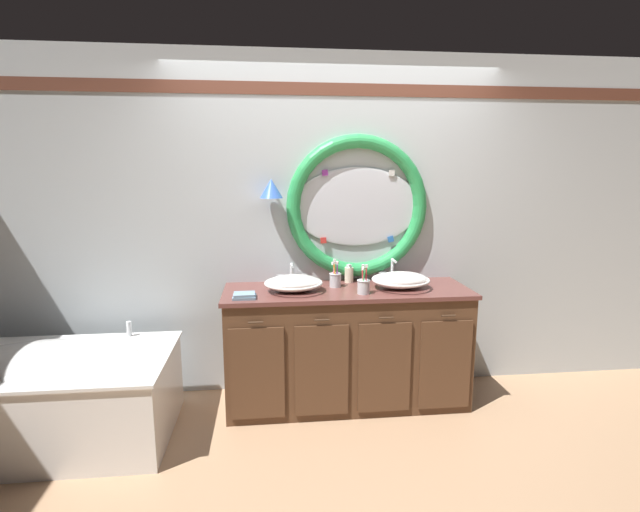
{
  "coord_description": "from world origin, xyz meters",
  "views": [
    {
      "loc": [
        -0.5,
        -3.03,
        1.74
      ],
      "look_at": [
        -0.14,
        0.25,
        1.13
      ],
      "focal_mm": 26.39,
      "sensor_mm": 36.0,
      "label": 1
    }
  ],
  "objects_px": {
    "sink_basin_right": "(401,280)",
    "toothbrush_holder_left": "(335,279)",
    "toothbrush_holder_right": "(364,286)",
    "soap_dispenser": "(349,274)",
    "bathtub": "(48,391)",
    "folded_hand_towel": "(244,296)",
    "sink_basin_left": "(293,283)"
  },
  "relations": [
    {
      "from": "bathtub",
      "to": "folded_hand_towel",
      "type": "height_order",
      "value": "folded_hand_towel"
    },
    {
      "from": "bathtub",
      "to": "folded_hand_towel",
      "type": "relative_size",
      "value": 9.96
    },
    {
      "from": "toothbrush_holder_left",
      "to": "toothbrush_holder_right",
      "type": "bearing_deg",
      "value": -51.66
    },
    {
      "from": "toothbrush_holder_left",
      "to": "soap_dispenser",
      "type": "xyz_separation_m",
      "value": [
        0.13,
        0.13,
        0.0
      ]
    },
    {
      "from": "toothbrush_holder_left",
      "to": "soap_dispenser",
      "type": "distance_m",
      "value": 0.18
    },
    {
      "from": "bathtub",
      "to": "sink_basin_right",
      "type": "distance_m",
      "value": 2.48
    },
    {
      "from": "bathtub",
      "to": "sink_basin_left",
      "type": "bearing_deg",
      "value": 10.16
    },
    {
      "from": "bathtub",
      "to": "sink_basin_right",
      "type": "relative_size",
      "value": 3.65
    },
    {
      "from": "bathtub",
      "to": "sink_basin_right",
      "type": "height_order",
      "value": "sink_basin_right"
    },
    {
      "from": "toothbrush_holder_left",
      "to": "toothbrush_holder_right",
      "type": "xyz_separation_m",
      "value": [
        0.17,
        -0.22,
        -0.0
      ]
    },
    {
      "from": "soap_dispenser",
      "to": "folded_hand_towel",
      "type": "relative_size",
      "value": 0.95
    },
    {
      "from": "sink_basin_right",
      "to": "toothbrush_holder_left",
      "type": "relative_size",
      "value": 2.05
    },
    {
      "from": "sink_basin_right",
      "to": "bathtub",
      "type": "bearing_deg",
      "value": -173.15
    },
    {
      "from": "sink_basin_left",
      "to": "sink_basin_right",
      "type": "relative_size",
      "value": 0.98
    },
    {
      "from": "bathtub",
      "to": "toothbrush_holder_right",
      "type": "xyz_separation_m",
      "value": [
        2.09,
        0.17,
        0.6
      ]
    },
    {
      "from": "toothbrush_holder_right",
      "to": "bathtub",
      "type": "bearing_deg",
      "value": -175.47
    },
    {
      "from": "toothbrush_holder_right",
      "to": "soap_dispenser",
      "type": "distance_m",
      "value": 0.35
    },
    {
      "from": "sink_basin_right",
      "to": "toothbrush_holder_left",
      "type": "height_order",
      "value": "toothbrush_holder_left"
    },
    {
      "from": "toothbrush_holder_right",
      "to": "soap_dispenser",
      "type": "height_order",
      "value": "toothbrush_holder_right"
    },
    {
      "from": "soap_dispenser",
      "to": "folded_hand_towel",
      "type": "bearing_deg",
      "value": -154.51
    },
    {
      "from": "bathtub",
      "to": "soap_dispenser",
      "type": "height_order",
      "value": "soap_dispenser"
    },
    {
      "from": "toothbrush_holder_left",
      "to": "folded_hand_towel",
      "type": "xyz_separation_m",
      "value": [
        -0.66,
        -0.24,
        -0.04
      ]
    },
    {
      "from": "sink_basin_left",
      "to": "sink_basin_right",
      "type": "xyz_separation_m",
      "value": [
        0.79,
        0.0,
        0.0
      ]
    },
    {
      "from": "soap_dispenser",
      "to": "bathtub",
      "type": "bearing_deg",
      "value": -165.89
    },
    {
      "from": "folded_hand_towel",
      "to": "sink_basin_left",
      "type": "bearing_deg",
      "value": 23.25
    },
    {
      "from": "bathtub",
      "to": "toothbrush_holder_right",
      "type": "distance_m",
      "value": 2.18
    },
    {
      "from": "folded_hand_towel",
      "to": "toothbrush_holder_left",
      "type": "bearing_deg",
      "value": 20.12
    },
    {
      "from": "sink_basin_left",
      "to": "sink_basin_right",
      "type": "height_order",
      "value": "sink_basin_right"
    },
    {
      "from": "folded_hand_towel",
      "to": "soap_dispenser",
      "type": "bearing_deg",
      "value": 25.49
    },
    {
      "from": "toothbrush_holder_left",
      "to": "toothbrush_holder_right",
      "type": "relative_size",
      "value": 0.99
    },
    {
      "from": "sink_basin_right",
      "to": "soap_dispenser",
      "type": "relative_size",
      "value": 2.88
    },
    {
      "from": "sink_basin_right",
      "to": "soap_dispenser",
      "type": "distance_m",
      "value": 0.41
    }
  ]
}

